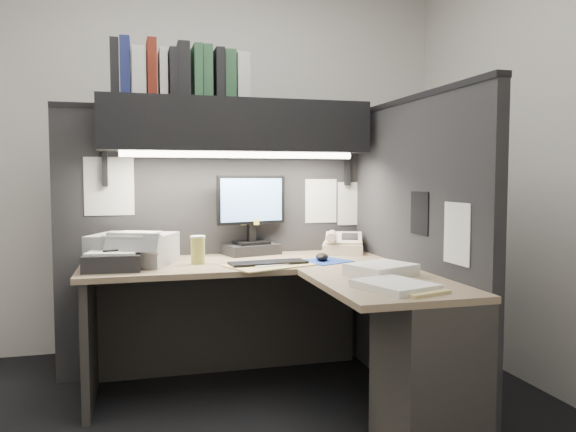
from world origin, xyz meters
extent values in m
cube|color=silver|center=(0.00, 1.50, 1.35)|extent=(3.50, 0.04, 2.70)
cube|color=silver|center=(0.00, -1.50, 1.35)|extent=(3.50, 0.04, 2.70)
cube|color=silver|center=(1.75, 0.00, 1.35)|extent=(0.04, 3.00, 2.70)
cube|color=black|center=(0.03, 0.93, 0.80)|extent=(1.90, 0.06, 1.60)
cube|color=black|center=(0.98, 0.18, 0.80)|extent=(0.06, 1.50, 1.60)
cube|color=#8E715A|center=(0.10, 0.56, 0.71)|extent=(1.70, 0.68, 0.03)
cube|color=#8E715A|center=(0.65, -0.21, 0.71)|extent=(0.60, 0.85, 0.03)
cube|color=#302D2B|center=(0.10, 0.86, 0.35)|extent=(1.61, 0.02, 0.70)
cube|color=#302D2B|center=(-0.70, 0.56, 0.35)|extent=(0.04, 0.61, 0.70)
cube|color=#302D2B|center=(0.75, -0.43, 0.35)|extent=(0.38, 0.40, 0.70)
cube|color=black|center=(0.12, 0.75, 1.50)|extent=(1.55, 0.34, 0.30)
cylinder|color=white|center=(0.12, 0.61, 1.33)|extent=(1.32, 0.04, 0.04)
cube|color=black|center=(0.23, 0.82, 0.76)|extent=(0.36, 0.28, 0.06)
cube|color=black|center=(0.23, 0.82, 0.86)|extent=(0.05, 0.05, 0.11)
cube|color=black|center=(0.23, 0.82, 1.07)|extent=(0.44, 0.15, 0.30)
cube|color=#73AAFD|center=(0.23, 0.80, 1.07)|extent=(0.40, 0.12, 0.26)
cube|color=black|center=(0.23, 0.38, 0.74)|extent=(0.43, 0.18, 0.02)
cube|color=navy|center=(0.57, 0.43, 0.73)|extent=(0.31, 0.30, 0.00)
ellipsoid|color=black|center=(0.56, 0.44, 0.76)|extent=(0.11, 0.13, 0.04)
cube|color=beige|center=(0.80, 0.74, 0.78)|extent=(0.32, 0.33, 0.10)
cylinder|color=#C0B64D|center=(-0.13, 0.53, 0.80)|extent=(0.10, 0.10, 0.14)
cube|color=#9C9FA2|center=(-0.47, 0.62, 0.81)|extent=(0.51, 0.48, 0.16)
cube|color=black|center=(-0.57, 0.44, 0.77)|extent=(0.30, 0.25, 0.08)
cube|color=#CFBB74|center=(0.23, 0.36, 0.73)|extent=(0.50, 0.42, 0.01)
cube|color=white|center=(0.69, -0.06, 0.76)|extent=(0.36, 0.34, 0.06)
cube|color=white|center=(0.61, -0.38, 0.75)|extent=(0.33, 0.37, 0.03)
cube|color=#CFBB74|center=(0.65, -0.44, 0.74)|extent=(0.27, 0.31, 0.01)
cube|color=black|center=(-0.55, 0.74, 1.80)|extent=(0.05, 0.22, 0.30)
cube|color=navy|center=(-0.49, 0.74, 1.80)|extent=(0.05, 0.22, 0.31)
cube|color=silver|center=(-0.43, 0.74, 1.78)|extent=(0.07, 0.22, 0.26)
cube|color=maroon|center=(-0.35, 0.74, 1.80)|extent=(0.05, 0.22, 0.31)
cube|color=silver|center=(-0.29, 0.77, 1.78)|extent=(0.05, 0.22, 0.26)
cube|color=black|center=(-0.24, 0.74, 1.78)|extent=(0.05, 0.22, 0.26)
cube|color=black|center=(-0.18, 0.74, 1.80)|extent=(0.07, 0.22, 0.30)
cube|color=#285032|center=(-0.10, 0.74, 1.80)|extent=(0.05, 0.22, 0.29)
cube|color=#285032|center=(-0.04, 0.75, 1.80)|extent=(0.06, 0.22, 0.29)
cube|color=black|center=(0.02, 0.75, 1.79)|extent=(0.05, 0.22, 0.28)
cube|color=#285032|center=(0.08, 0.76, 1.79)|extent=(0.07, 0.22, 0.28)
cube|color=silver|center=(0.16, 0.75, 1.78)|extent=(0.07, 0.22, 0.26)
cube|color=white|center=(0.70, 0.90, 1.05)|extent=(0.21, 0.00, 0.28)
cube|color=white|center=(0.92, 0.90, 1.03)|extent=(0.21, 0.00, 0.28)
cube|color=white|center=(-0.60, 0.90, 1.15)|extent=(0.28, 0.00, 0.34)
cube|color=black|center=(0.95, 0.04, 1.02)|extent=(0.00, 0.18, 0.22)
cube|color=white|center=(0.95, -0.31, 0.95)|extent=(0.00, 0.21, 0.28)
camera|label=1|loc=(-0.44, -2.53, 1.20)|focal=35.00mm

